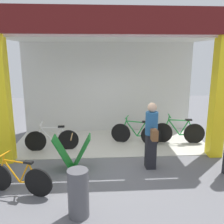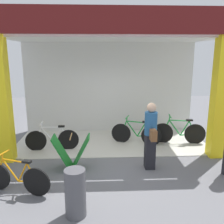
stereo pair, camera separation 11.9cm
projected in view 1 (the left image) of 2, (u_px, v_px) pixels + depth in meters
name	position (u px, v px, depth m)	size (l,w,h in m)	color
ground_plane	(114.00, 158.00, 6.74)	(19.98, 19.98, 0.00)	slate
shop_facade	(110.00, 76.00, 7.63)	(6.19, 2.83, 3.88)	beige
bicycle_inside_0	(136.00, 133.00, 7.72)	(1.51, 0.58, 0.87)	black
bicycle_inside_1	(52.00, 140.00, 7.18)	(1.55, 0.43, 0.85)	black
bicycle_inside_2	(178.00, 132.00, 7.79)	(1.65, 0.45, 0.91)	black
bicycle_parked_0	(18.00, 178.00, 4.95)	(1.46, 0.55, 0.84)	black
sandwich_board_sign	(72.00, 153.00, 5.99)	(0.91, 0.52, 0.87)	#197226
pedestrian_1	(151.00, 135.00, 5.96)	(0.31, 0.56, 1.66)	black
trash_bin	(78.00, 193.00, 4.23)	(0.37, 0.37, 0.87)	#4C4C51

